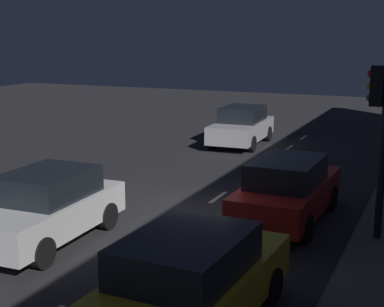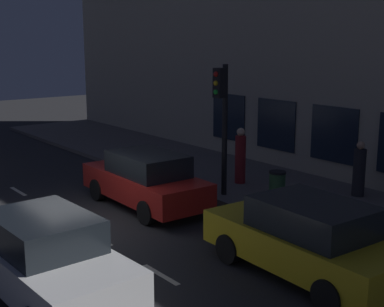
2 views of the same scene
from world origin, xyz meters
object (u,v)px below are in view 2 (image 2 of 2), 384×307
object	(u,v)px
traffic_light	(222,109)
pedestrian_2	(240,157)
trash_bin	(277,185)
parked_car_0	(146,180)
parked_car_2	(307,238)
parked_car_1	(47,258)
pedestrian_1	(359,171)

from	to	relation	value
traffic_light	pedestrian_2	bearing A→B (deg)	25.96
pedestrian_2	trash_bin	size ratio (longest dim) A/B	2.20
parked_car_0	parked_car_2	size ratio (longest dim) A/B	0.99
traffic_light	parked_car_2	world-z (taller)	traffic_light
parked_car_1	pedestrian_2	distance (m)	8.73
traffic_light	parked_car_0	bearing A→B (deg)	159.36
parked_car_1	parked_car_2	bearing A→B (deg)	151.62
parked_car_1	parked_car_0	bearing A→B (deg)	-143.11
parked_car_1	pedestrian_1	bearing A→B (deg)	179.60
parked_car_0	parked_car_2	distance (m)	5.84
pedestrian_1	pedestrian_2	size ratio (longest dim) A/B	0.91
parked_car_0	parked_car_2	world-z (taller)	same
trash_bin	traffic_light	bearing A→B (deg)	128.40
parked_car_2	pedestrian_1	world-z (taller)	pedestrian_1
pedestrian_1	trash_bin	xyz separation A→B (m)	(-2.09, 1.27, -0.34)
traffic_light	parked_car_0	world-z (taller)	traffic_light
parked_car_2	trash_bin	bearing A→B (deg)	52.31
parked_car_2	trash_bin	distance (m)	4.91
parked_car_1	trash_bin	size ratio (longest dim) A/B	5.05
pedestrian_1	pedestrian_2	bearing A→B (deg)	-30.77
traffic_light	trash_bin	xyz separation A→B (m)	(1.02, -1.28, -2.14)
traffic_light	parked_car_0	distance (m)	2.98
parked_car_1	trash_bin	bearing A→B (deg)	-170.63
traffic_light	parked_car_1	xyz separation A→B (m)	(-6.63, -2.79, -1.91)
parked_car_0	trash_bin	size ratio (longest dim) A/B	5.41
parked_car_2	parked_car_0	bearing A→B (deg)	92.32
parked_car_0	pedestrian_1	distance (m)	6.23
parked_car_0	pedestrian_2	size ratio (longest dim) A/B	2.46
parked_car_1	parked_car_2	xyz separation A→B (m)	(4.49, -2.25, 0.00)
parked_car_0	pedestrian_2	distance (m)	3.53
parked_car_2	pedestrian_1	distance (m)	5.81
parked_car_2	traffic_light	bearing A→B (deg)	69.34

